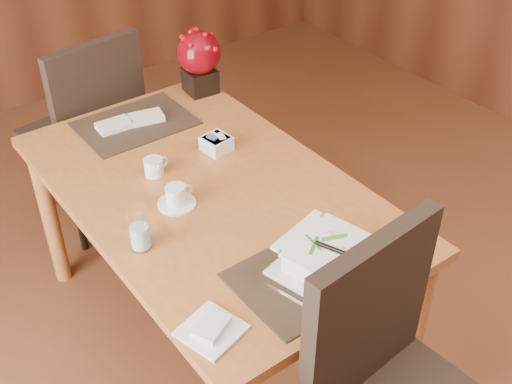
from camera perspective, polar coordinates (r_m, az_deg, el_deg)
dining_table at (r=2.34m, az=-4.09°, el=-1.51°), size 0.90×1.50×0.75m
placemat_near at (r=1.94m, az=4.82°, el=-7.25°), size 0.45×0.33×0.01m
placemat_far at (r=2.69m, az=-10.68°, el=6.03°), size 0.45×0.33×0.01m
soup_setting at (r=1.92m, az=6.23°, el=-5.87°), size 0.32×0.32×0.11m
coffee_cup at (r=2.19m, az=-7.11°, el=-0.45°), size 0.13×0.13×0.08m
water_glass at (r=2.01m, az=-10.35°, el=-3.19°), size 0.07×0.07×0.16m
creamer_jug at (r=2.35m, az=-9.07°, el=2.21°), size 0.10×0.10×0.07m
sugar_caddy at (r=2.47m, az=-3.53°, el=4.30°), size 0.11×0.11×0.06m
berry_decor at (r=2.83m, az=-5.09°, el=11.76°), size 0.19×0.19×0.28m
napkins_far at (r=2.68m, az=-10.90°, el=6.24°), size 0.28×0.14×0.02m
bread_plate at (r=1.79m, az=-3.99°, el=-12.17°), size 0.19×0.19×0.01m
far_chair at (r=3.08m, az=-14.57°, el=5.77°), size 0.53×0.54×1.01m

